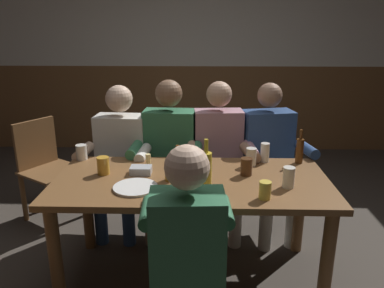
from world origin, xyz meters
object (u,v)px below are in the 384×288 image
at_px(person_0, 120,153).
at_px(table_candle, 148,160).
at_px(dining_table, 191,194).
at_px(pint_glass_2, 265,190).
at_px(chair_empty_near_right, 46,166).
at_px(bottle_0, 300,150).
at_px(pint_glass_7, 251,157).
at_px(pint_glass_6, 82,152).
at_px(person_4, 187,243).
at_px(person_1, 169,151).
at_px(pint_glass_1, 170,171).
at_px(condiment_caddy, 141,170).
at_px(pint_glass_4, 289,177).
at_px(pint_glass_5, 265,153).
at_px(pint_glass_3, 246,167).
at_px(pint_glass_0, 103,166).
at_px(plate_0, 135,187).
at_px(person_3, 270,154).
at_px(bottle_2, 206,169).
at_px(person_2, 219,153).
at_px(bottle_1, 178,171).

distance_m(person_0, table_candle, 0.50).
relative_size(dining_table, pint_glass_2, 16.88).
bearing_deg(chair_empty_near_right, bottle_0, 108.51).
bearing_deg(pint_glass_2, chair_empty_near_right, 146.98).
bearing_deg(pint_glass_7, pint_glass_6, 175.55).
bearing_deg(person_4, person_1, 95.53).
bearing_deg(pint_glass_1, condiment_caddy, 152.50).
bearing_deg(pint_glass_7, pint_glass_4, -63.69).
distance_m(pint_glass_5, pint_glass_6, 1.34).
relative_size(dining_table, chair_empty_near_right, 2.01).
bearing_deg(pint_glass_3, pint_glass_0, -179.62).
height_order(dining_table, plate_0, plate_0).
bearing_deg(pint_glass_4, pint_glass_5, 99.34).
distance_m(chair_empty_near_right, table_candle, 1.20).
bearing_deg(pint_glass_0, plate_0, -42.58).
bearing_deg(person_3, chair_empty_near_right, -17.39).
xyz_separation_m(plate_0, pint_glass_5, (0.86, 0.49, 0.06)).
bearing_deg(condiment_caddy, pint_glass_4, -11.91).
relative_size(person_0, pint_glass_1, 9.48).
bearing_deg(pint_glass_7, plate_0, -151.08).
relative_size(person_0, condiment_caddy, 8.71).
distance_m(dining_table, bottle_2, 0.27).
relative_size(person_3, table_candle, 15.54).
relative_size(bottle_0, bottle_2, 0.81).
distance_m(person_0, pint_glass_0, 0.59).
distance_m(person_0, person_4, 1.41).
height_order(table_candle, pint_glass_7, pint_glass_7).
xyz_separation_m(person_2, pint_glass_4, (0.39, -0.76, 0.11)).
height_order(bottle_0, bottle_1, bottle_1).
bearing_deg(pint_glass_4, pint_glass_7, 116.31).
distance_m(plate_0, pint_glass_4, 0.93).
height_order(condiment_caddy, pint_glass_1, pint_glass_1).
bearing_deg(bottle_1, dining_table, 59.90).
relative_size(bottle_2, pint_glass_0, 2.58).
height_order(person_1, chair_empty_near_right, person_1).
bearing_deg(chair_empty_near_right, dining_table, 90.00).
relative_size(bottle_0, pint_glass_1, 1.91).
bearing_deg(table_candle, condiment_caddy, -99.10).
relative_size(table_candle, pint_glass_4, 0.62).
bearing_deg(dining_table, table_candle, 141.75).
relative_size(dining_table, person_1, 1.40).
height_order(dining_table, pint_glass_4, pint_glass_4).
height_order(person_0, pint_glass_0, person_0).
distance_m(person_2, pint_glass_0, 0.98).
relative_size(dining_table, bottle_2, 5.82).
relative_size(bottle_0, pint_glass_6, 2.22).
distance_m(pint_glass_2, pint_glass_5, 0.62).
bearing_deg(pint_glass_3, condiment_caddy, 179.58).
xyz_separation_m(table_candle, bottle_1, (0.23, -0.38, 0.07)).
relative_size(person_1, bottle_2, 4.16).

